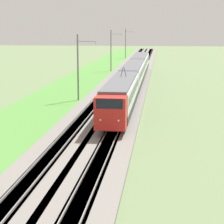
{
  "coord_description": "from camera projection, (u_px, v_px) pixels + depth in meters",
  "views": [
    {
      "loc": [
        -13.04,
        -8.28,
        10.05
      ],
      "look_at": [
        25.46,
        -3.88,
        2.3
      ],
      "focal_mm": 70.0,
      "sensor_mm": 36.0,
      "label": 1
    }
  ],
  "objects": [
    {
      "name": "grass_verge",
      "position": [
        67.0,
        93.0,
        64.92
      ],
      "size": [
        240.0,
        10.02,
        0.12
      ],
      "color": "#4C8438",
      "rests_on": "ground"
    },
    {
      "name": "ballast_adjacent",
      "position": [
        131.0,
        94.0,
        63.84
      ],
      "size": [
        240.0,
        4.4,
        0.3
      ],
      "color": "slate",
      "rests_on": "ground"
    },
    {
      "name": "passenger_train",
      "position": [
        133.0,
        75.0,
        67.68
      ],
      "size": [
        61.46,
        2.9,
        5.22
      ],
      "rotation": [
        0.0,
        0.0,
        3.14
      ],
      "color": "red",
      "rests_on": "ground"
    },
    {
      "name": "catenary_mast_far",
      "position": [
        111.0,
        50.0,
        94.42
      ],
      "size": [
        0.22,
        2.56,
        9.01
      ],
      "color": "slate",
      "rests_on": "ground"
    },
    {
      "name": "catenary_mast_mid",
      "position": [
        78.0,
        67.0,
        57.71
      ],
      "size": [
        0.22,
        2.56,
        8.85
      ],
      "color": "slate",
      "rests_on": "ground"
    },
    {
      "name": "track_main",
      "position": [
        105.0,
        93.0,
        64.28
      ],
      "size": [
        240.0,
        1.57,
        0.45
      ],
      "color": "#4C4238",
      "rests_on": "ground"
    },
    {
      "name": "track_adjacent",
      "position": [
        131.0,
        94.0,
        63.84
      ],
      "size": [
        240.0,
        1.57,
        0.45
      ],
      "color": "#4C4238",
      "rests_on": "ground"
    },
    {
      "name": "catenary_mast_distant",
      "position": [
        126.0,
        43.0,
        131.14
      ],
      "size": [
        0.22,
        2.56,
        8.93
      ],
      "color": "slate",
      "rests_on": "ground"
    },
    {
      "name": "ballast_main",
      "position": [
        105.0,
        93.0,
        64.28
      ],
      "size": [
        240.0,
        4.4,
        0.3
      ],
      "color": "slate",
      "rests_on": "ground"
    }
  ]
}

